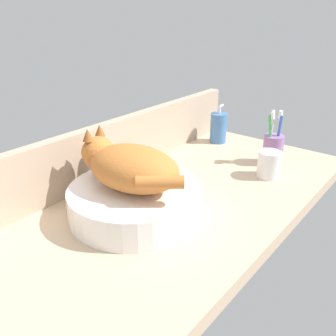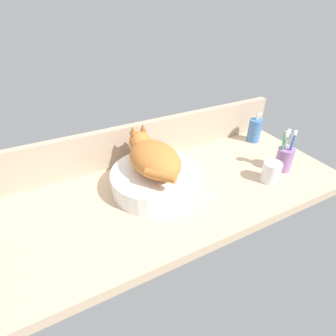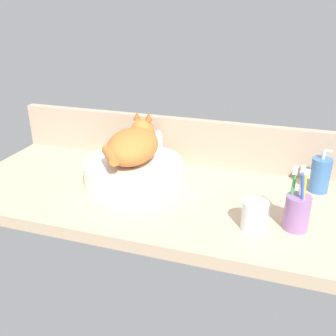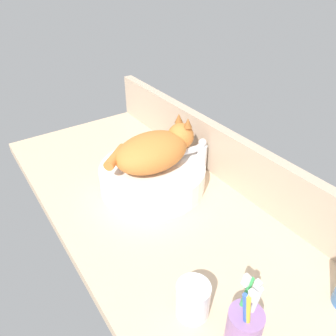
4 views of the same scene
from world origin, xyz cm
name	(u,v)px [view 2 (image 2 of 4)]	position (x,y,z in cm)	size (l,w,h in cm)	color
ground_plane	(180,191)	(0.00, 0.00, -2.00)	(132.40, 58.26, 4.00)	#D1B28E
backsplash_panel	(151,139)	(0.00, 27.33, 8.79)	(132.40, 3.60, 17.58)	tan
sink_basin	(156,179)	(-8.75, 4.31, 3.93)	(34.36, 34.36, 7.87)	white
cat	(153,157)	(-8.94, 5.67, 13.63)	(18.95, 32.42, 14.00)	#CC7533
faucet	(144,151)	(-6.08, 21.41, 7.30)	(4.43, 11.85, 13.60)	silver
soap_dispenser	(254,130)	(52.90, 16.86, 5.91)	(6.50, 6.50, 14.94)	#3F72B2
toothbrush_cup	(284,158)	(45.84, -9.17, 5.62)	(6.92, 6.92, 18.69)	#996BA8
water_glass	(271,173)	(34.76, -12.89, 3.83)	(7.37, 7.37, 8.50)	white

